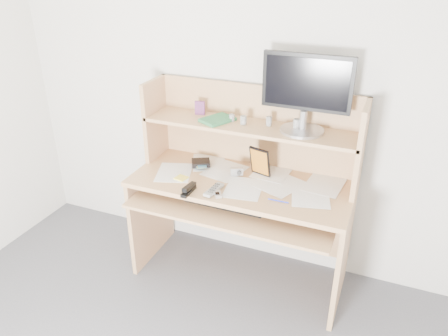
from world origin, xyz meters
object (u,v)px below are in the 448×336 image
at_px(game_case, 260,162).
at_px(monitor, 306,91).
at_px(desk, 245,183).
at_px(keyboard, 227,200).
at_px(tv_remote, 214,190).

distance_m(game_case, monitor, 0.54).
xyz_separation_m(desk, monitor, (0.33, 0.10, 0.63)).
relative_size(desk, monitor, 2.62).
xyz_separation_m(keyboard, tv_remote, (-0.06, -0.07, 0.10)).
distance_m(desk, tv_remote, 0.30).
height_order(desk, keyboard, desk).
xyz_separation_m(desk, keyboard, (-0.04, -0.20, -0.03)).
bearing_deg(monitor, keyboard, -140.28).
bearing_deg(game_case, monitor, 32.42).
height_order(tv_remote, monitor, monitor).
bearing_deg(desk, game_case, 21.63).
bearing_deg(monitor, desk, -161.94).
bearing_deg(keyboard, game_case, 61.43).
bearing_deg(game_case, keyboard, -102.86).
bearing_deg(tv_remote, keyboard, 55.27).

